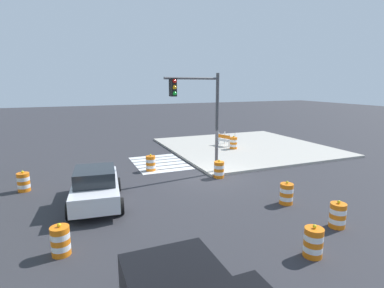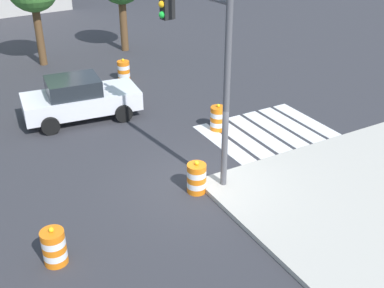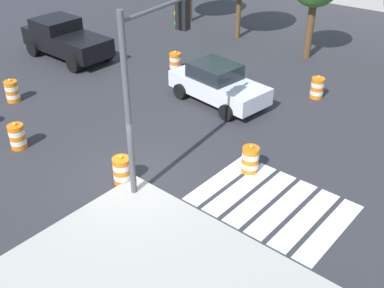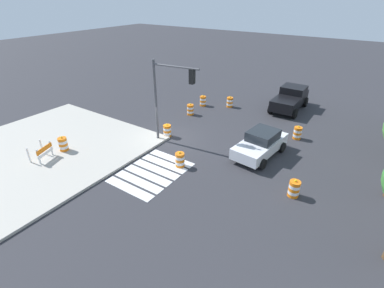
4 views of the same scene
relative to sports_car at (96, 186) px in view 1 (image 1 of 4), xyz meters
The scene contains 14 objects.
ground_plane 6.44m from the sports_car, 76.43° to the right, with size 120.00×120.00×0.00m, color #2D2D33.
sidewalk_corner 14.35m from the sports_car, 58.45° to the right, with size 12.00×12.00×0.15m, color #ADA89E.
crosswalk_stripes 7.09m from the sports_car, 38.73° to the right, with size 4.35×3.20×0.02m.
sports_car is the anchor object (origin of this frame).
traffic_barrel_near_corner 5.31m from the sports_car, 40.58° to the right, with size 0.56×0.56×1.02m.
traffic_barrel_crosswalk_end 8.68m from the sports_car, 139.66° to the right, with size 0.56×0.56×1.02m.
traffic_barrel_median_near 9.56m from the sports_car, 125.11° to the right, with size 0.56×0.56×1.02m.
traffic_barrel_median_far 8.15m from the sports_car, 112.05° to the right, with size 0.56×0.56×1.02m.
traffic_barrel_far_curb 4.32m from the sports_car, 45.56° to the left, with size 0.56×0.56×1.02m.
traffic_barrel_lane_center 3.90m from the sports_car, 159.64° to the left, with size 0.56×0.56×1.02m.
traffic_barrel_opposite_curb 6.72m from the sports_car, 78.62° to the right, with size 0.56×0.56×1.02m.
traffic_barrel_on_sidewalk 12.80m from the sports_car, 57.15° to the right, with size 0.56×0.56×1.02m.
construction_barricade 13.60m from the sports_car, 52.38° to the right, with size 1.43×1.15×1.00m.
traffic_light_pole 6.76m from the sports_car, 71.17° to the right, with size 0.73×3.27×5.50m.
Camera 1 is at (-14.30, 7.06, 5.09)m, focal length 28.14 mm.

